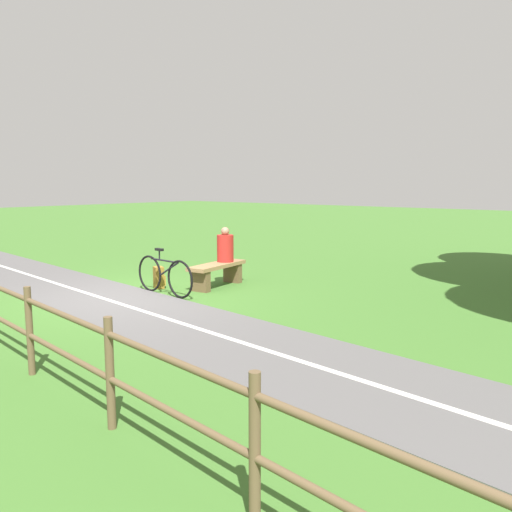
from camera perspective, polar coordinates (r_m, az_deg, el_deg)
ground_plane at (r=10.65m, az=-14.02°, el=-4.45°), size 80.00×80.00×0.00m
paved_path at (r=7.27m, az=-0.02°, el=-9.98°), size 5.95×36.02×0.02m
path_centre_line at (r=7.27m, az=-0.02°, el=-9.90°), size 3.50×31.83×0.00m
bench at (r=11.40m, az=-4.27°, el=-1.65°), size 1.65×0.68×0.51m
person_seated at (r=11.58m, az=-3.38°, el=0.97°), size 0.42×0.42×0.77m
bicycle at (r=10.70m, az=-9.99°, el=-2.09°), size 0.15×1.75×0.94m
backpack at (r=11.42m, az=-10.56°, el=-2.34°), size 0.30×0.31×0.47m
fence_roadside at (r=6.69m, az=-23.55°, el=-6.70°), size 1.39×11.44×1.06m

